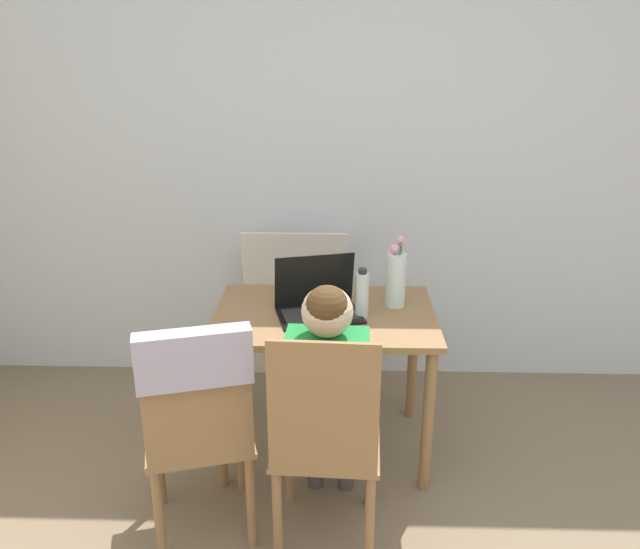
# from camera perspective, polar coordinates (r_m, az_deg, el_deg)

# --- Properties ---
(wall_back) EXTENTS (6.40, 0.05, 2.50)m
(wall_back) POSITION_cam_1_polar(r_m,az_deg,el_deg) (3.41, 2.96, 10.18)
(wall_back) COLOR silver
(wall_back) RESTS_ON ground_plane
(dining_table) EXTENTS (0.99, 0.68, 0.71)m
(dining_table) POSITION_cam_1_polar(r_m,az_deg,el_deg) (2.85, 0.43, -5.44)
(dining_table) COLOR olive
(dining_table) RESTS_ON ground_plane
(chair_occupied) EXTENTS (0.42, 0.42, 0.95)m
(chair_occupied) POSITION_cam_1_polar(r_m,az_deg,el_deg) (2.36, 0.49, -15.10)
(chair_occupied) COLOR olive
(chair_occupied) RESTS_ON ground_plane
(chair_spare) EXTENTS (0.50, 0.52, 0.96)m
(chair_spare) POSITION_cam_1_polar(r_m,az_deg,el_deg) (2.32, -11.16, -11.60)
(chair_spare) COLOR olive
(chair_spare) RESTS_ON ground_plane
(person_seated) EXTENTS (0.33, 0.43, 1.07)m
(person_seated) POSITION_cam_1_polar(r_m,az_deg,el_deg) (2.36, 0.72, -9.63)
(person_seated) COLOR #1E8438
(person_seated) RESTS_ON ground_plane
(laptop) EXTENTS (0.41, 0.34, 0.26)m
(laptop) POSITION_cam_1_polar(r_m,az_deg,el_deg) (2.79, -0.24, -2.39)
(laptop) COLOR black
(laptop) RESTS_ON dining_table
(flower_vase) EXTENTS (0.09, 0.09, 0.34)m
(flower_vase) POSITION_cam_1_polar(r_m,az_deg,el_deg) (2.85, 6.94, -0.06)
(flower_vase) COLOR silver
(flower_vase) RESTS_ON dining_table
(water_bottle) EXTENTS (0.06, 0.06, 0.22)m
(water_bottle) POSITION_cam_1_polar(r_m,az_deg,el_deg) (2.74, 3.86, -1.79)
(water_bottle) COLOR silver
(water_bottle) RESTS_ON dining_table
(cardboard_panel) EXTENTS (0.57, 0.14, 0.91)m
(cardboard_panel) POSITION_cam_1_polar(r_m,az_deg,el_deg) (3.53, -2.21, -2.99)
(cardboard_panel) COLOR silver
(cardboard_panel) RESTS_ON ground_plane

